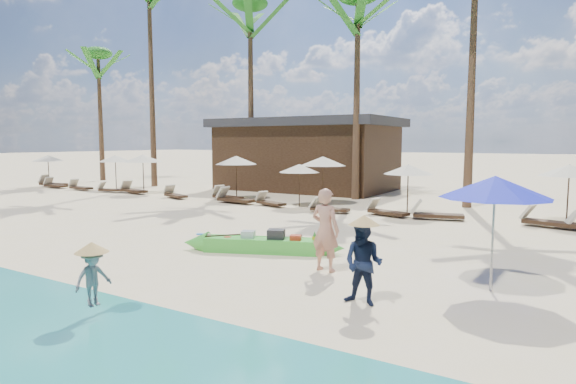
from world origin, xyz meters
The scene contains 33 objects.
ground centered at (0.00, 0.00, 0.00)m, with size 240.00×240.00×0.00m, color beige.
wet_sand_strip centered at (0.00, -5.00, 0.00)m, with size 240.00×4.50×0.01m, color tan.
green_canoe centered at (-0.75, 2.00, 0.21)m, with size 4.66×2.08×0.62m.
tourist centered at (1.54, 1.19, 0.95)m, with size 0.69×0.45×1.89m, color tan.
vendor_green centered at (3.15, -0.49, 0.76)m, with size 0.74×0.58×1.52m, color #141D37.
vendor_yellow centered at (-0.50, -3.38, 0.67)m, with size 0.63×0.36×0.97m, color gray.
blue_umbrella centered at (5.00, 1.59, 2.06)m, with size 2.11×2.11×2.28m.
resort_parasol_0 centered at (-23.50, 10.43, 1.84)m, with size 1.98×1.98×2.04m.
lounger_0_left centered at (-23.06, 10.32, 0.23)m, with size 2.06×0.95×0.67m.
lounger_0_right centered at (-21.99, 9.83, 0.20)m, with size 1.78×0.55×0.60m.
resort_parasol_1 centered at (-18.30, 11.57, 1.88)m, with size 2.02×2.02×2.08m.
lounger_1_left centered at (-19.44, 9.82, 0.20)m, with size 1.78×0.62×0.60m.
lounger_1_right centered at (-16.82, 9.96, 0.18)m, with size 1.70×0.98×0.55m.
resort_parasol_2 centered at (-14.72, 10.56, 1.99)m, with size 2.14×2.14×2.20m.
lounger_2_left centered at (-15.21, 10.21, 0.22)m, with size 1.99×0.90×0.65m.
resort_parasol_3 centered at (-8.53, 11.09, 1.99)m, with size 2.14×2.14×2.21m.
lounger_3_left centered at (-11.55, 9.76, 0.20)m, with size 1.83×1.10×0.59m.
lounger_3_right centered at (-8.73, 10.49, 0.21)m, with size 1.96×0.97×0.64m.
resort_parasol_4 centered at (-4.42, 10.38, 1.73)m, with size 1.86×1.86×1.92m.
lounger_4_left centered at (-7.64, 9.71, 0.23)m, with size 2.03×0.73×0.68m.
lounger_4_right centered at (-5.67, 9.78, 0.19)m, with size 1.75×1.01×0.57m.
resort_parasol_5 centered at (-3.89, 11.66, 2.02)m, with size 2.17×2.17×2.24m.
lounger_5_left centered at (-2.47, 9.30, 0.19)m, with size 1.71×0.70×0.57m.
resort_parasol_6 centered at (0.54, 10.48, 1.82)m, with size 1.96×1.96×2.02m.
lounger_6_left centered at (-0.10, 9.72, 0.20)m, with size 1.83×1.01×0.60m.
lounger_6_right centered at (1.79, 9.78, 0.22)m, with size 2.02×1.12×0.66m.
resort_parasol_7 centered at (6.08, 11.32, 1.92)m, with size 2.06×2.06×2.13m.
lounger_7_left centered at (5.57, 10.12, 0.22)m, with size 2.05×1.04×0.67m.
palm_0 centered at (-24.62, 15.48, 8.11)m, with size 2.08×2.08×9.90m.
palm_1 centered at (-17.59, 14.06, 10.82)m, with size 2.08×2.08×13.60m.
palm_2 centered at (-10.45, 15.08, 9.18)m, with size 2.08×2.08×11.33m.
palm_3 centered at (-3.36, 14.27, 8.58)m, with size 2.08×2.08×10.52m.
pavilion_west centered at (-8.00, 17.50, 2.19)m, with size 10.80×6.60×4.30m.
Camera 1 is at (6.37, -8.40, 2.93)m, focal length 30.00 mm.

